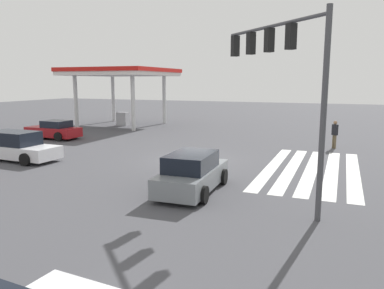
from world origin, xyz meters
name	(u,v)px	position (x,y,z in m)	size (l,w,h in m)	color
ground_plane	(192,160)	(0.00, 0.00, 0.00)	(119.61, 119.61, 0.00)	#47474C
crosswalk_markings	(311,169)	(0.00, -6.37, 0.00)	(10.05, 4.40, 0.01)	silver
traffic_signal_mast	(282,64)	(-5.59, -5.59, 4.90)	(4.16, 4.16, 6.47)	#47474C
car_0	(17,147)	(-3.73, 8.93, 0.75)	(2.17, 4.83, 1.59)	silver
car_2	(54,130)	(3.22, 12.60, 0.66)	(2.07, 4.27, 1.40)	maroon
car_3	(192,173)	(-5.66, -2.30, 0.74)	(4.44, 2.15, 1.56)	gray
gas_station_canopy	(121,74)	(12.66, 12.52, 5.01)	(8.98, 8.98, 5.55)	silver
pedestrian	(335,133)	(6.72, -7.23, 1.02)	(0.41, 0.41, 1.80)	brown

